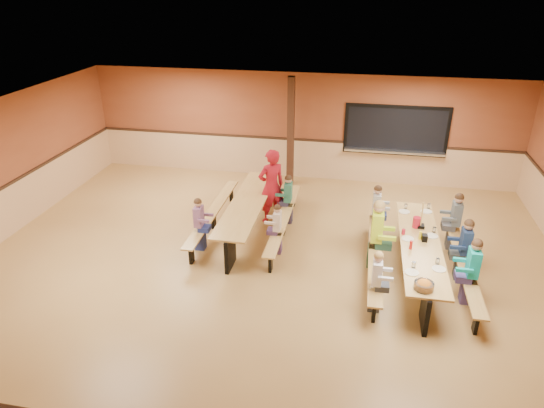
# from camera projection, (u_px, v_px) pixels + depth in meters

# --- Properties ---
(ground) EXTENTS (12.00, 12.00, 0.00)m
(ground) POSITION_uv_depth(u_px,v_px,m) (266.00, 267.00, 9.82)
(ground) COLOR olive
(ground) RESTS_ON ground
(room_envelope) EXTENTS (12.04, 10.04, 3.02)m
(room_envelope) POSITION_uv_depth(u_px,v_px,m) (266.00, 238.00, 9.53)
(room_envelope) COLOR brown
(room_envelope) RESTS_ON ground
(kitchen_pass_through) EXTENTS (2.78, 0.28, 1.38)m
(kitchen_pass_through) POSITION_uv_depth(u_px,v_px,m) (396.00, 133.00, 13.14)
(kitchen_pass_through) COLOR black
(kitchen_pass_through) RESTS_ON ground
(structural_post) EXTENTS (0.18, 0.18, 3.00)m
(structural_post) POSITION_uv_depth(u_px,v_px,m) (291.00, 132.00, 13.12)
(structural_post) COLOR #321B10
(structural_post) RESTS_ON ground
(cafeteria_table_main) EXTENTS (1.91, 3.70, 0.74)m
(cafeteria_table_main) POSITION_uv_depth(u_px,v_px,m) (419.00, 252.00, 9.34)
(cafeteria_table_main) COLOR #B78C48
(cafeteria_table_main) RESTS_ON ground
(cafeteria_table_second) EXTENTS (1.91, 3.70, 0.74)m
(cafeteria_table_second) POSITION_uv_depth(u_px,v_px,m) (248.00, 210.00, 11.00)
(cafeteria_table_second) COLOR #B78C48
(cafeteria_table_second) RESTS_ON ground
(seated_child_white_left) EXTENTS (0.35, 0.28, 1.16)m
(seated_child_white_left) POSITION_uv_depth(u_px,v_px,m) (376.00, 282.00, 8.35)
(seated_child_white_left) COLOR white
(seated_child_white_left) RESTS_ON ground
(seated_adult_yellow) EXTENTS (0.47, 0.39, 1.43)m
(seated_adult_yellow) POSITION_uv_depth(u_px,v_px,m) (376.00, 234.00, 9.60)
(seated_adult_yellow) COLOR #C1E626
(seated_adult_yellow) RESTS_ON ground
(seated_child_grey_left) EXTENTS (0.37, 0.30, 1.21)m
(seated_child_grey_left) POSITION_uv_depth(u_px,v_px,m) (376.00, 211.00, 10.78)
(seated_child_grey_left) COLOR #AFAFAF
(seated_child_grey_left) RESTS_ON ground
(seated_child_teal_right) EXTENTS (0.40, 0.33, 1.27)m
(seated_child_teal_right) POSITION_uv_depth(u_px,v_px,m) (472.00, 272.00, 8.52)
(seated_child_teal_right) COLOR #10A5A1
(seated_child_teal_right) RESTS_ON ground
(seated_child_navy_right) EXTENTS (0.39, 0.32, 1.26)m
(seated_child_navy_right) POSITION_uv_depth(u_px,v_px,m) (464.00, 250.00, 9.22)
(seated_child_navy_right) COLOR #18294C
(seated_child_navy_right) RESTS_ON ground
(seated_child_char_right) EXTENTS (0.40, 0.32, 1.27)m
(seated_child_char_right) POSITION_uv_depth(u_px,v_px,m) (455.00, 222.00, 10.27)
(seated_child_char_right) COLOR #50575B
(seated_child_char_right) RESTS_ON ground
(seated_child_purple_sec) EXTENTS (0.35, 0.29, 1.17)m
(seated_child_purple_sec) POSITION_uv_depth(u_px,v_px,m) (199.00, 224.00, 10.25)
(seated_child_purple_sec) COLOR #7F5176
(seated_child_purple_sec) RESTS_ON ground
(seated_child_green_sec) EXTENTS (0.36, 0.29, 1.19)m
(seated_child_green_sec) POSITION_uv_depth(u_px,v_px,m) (288.00, 199.00, 11.37)
(seated_child_green_sec) COLOR #2A6953
(seated_child_green_sec) RESTS_ON ground
(seated_child_tan_sec) EXTENTS (0.32, 0.26, 1.11)m
(seated_child_tan_sec) POSITION_uv_depth(u_px,v_px,m) (277.00, 229.00, 10.12)
(seated_child_tan_sec) COLOR beige
(seated_child_tan_sec) RESTS_ON ground
(standing_woman) EXTENTS (0.79, 0.74, 1.81)m
(standing_woman) POSITION_uv_depth(u_px,v_px,m) (271.00, 186.00, 11.29)
(standing_woman) COLOR #A71320
(standing_woman) RESTS_ON ground
(punch_pitcher) EXTENTS (0.16, 0.16, 0.22)m
(punch_pitcher) POSITION_uv_depth(u_px,v_px,m) (417.00, 222.00, 9.77)
(punch_pitcher) COLOR red
(punch_pitcher) RESTS_ON cafeteria_table_main
(chip_bowl) EXTENTS (0.32, 0.32, 0.15)m
(chip_bowl) POSITION_uv_depth(u_px,v_px,m) (424.00, 285.00, 7.86)
(chip_bowl) COLOR orange
(chip_bowl) RESTS_ON cafeteria_table_main
(napkin_dispenser) EXTENTS (0.10, 0.14, 0.13)m
(napkin_dispenser) POSITION_uv_depth(u_px,v_px,m) (425.00, 238.00, 9.29)
(napkin_dispenser) COLOR black
(napkin_dispenser) RESTS_ON cafeteria_table_main
(condiment_mustard) EXTENTS (0.06, 0.06, 0.17)m
(condiment_mustard) POSITION_uv_depth(u_px,v_px,m) (420.00, 235.00, 9.33)
(condiment_mustard) COLOR yellow
(condiment_mustard) RESTS_ON cafeteria_table_main
(condiment_ketchup) EXTENTS (0.06, 0.06, 0.17)m
(condiment_ketchup) POSITION_uv_depth(u_px,v_px,m) (411.00, 245.00, 9.00)
(condiment_ketchup) COLOR #B2140F
(condiment_ketchup) RESTS_ON cafeteria_table_main
(table_paddle) EXTENTS (0.16, 0.16, 0.56)m
(table_paddle) POSITION_uv_depth(u_px,v_px,m) (421.00, 221.00, 9.75)
(table_paddle) COLOR black
(table_paddle) RESTS_ON cafeteria_table_main
(place_settings) EXTENTS (0.65, 3.30, 0.11)m
(place_settings) POSITION_uv_depth(u_px,v_px,m) (421.00, 240.00, 9.23)
(place_settings) COLOR beige
(place_settings) RESTS_ON cafeteria_table_main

